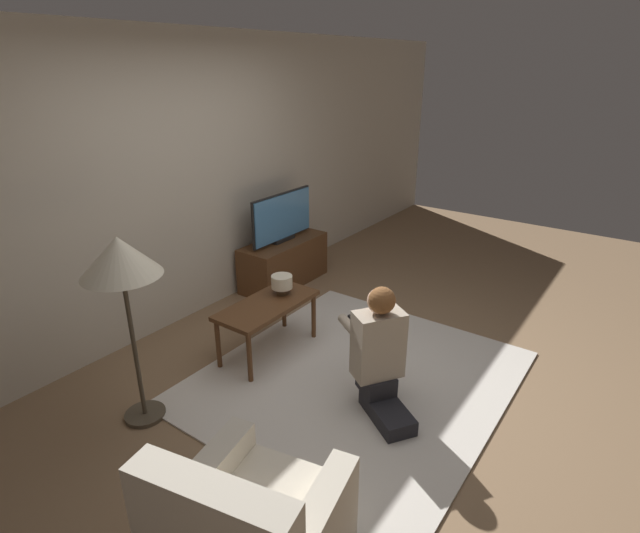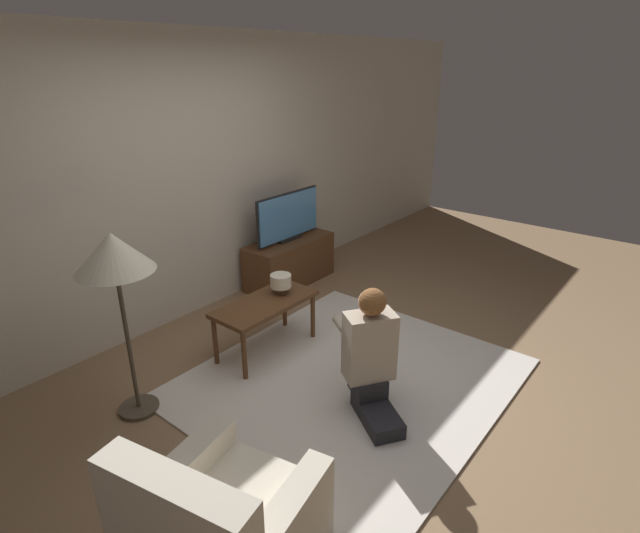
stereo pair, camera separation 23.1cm
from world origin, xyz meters
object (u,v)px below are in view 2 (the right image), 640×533
object	(u,v)px
tv	(288,217)
table_lamp	(281,282)
coffee_table	(265,308)
floor_lamp	(114,260)
person_kneeling	(370,353)
armchair	(224,533)

from	to	relation	value
tv	table_lamp	xyz separation A→B (m)	(-1.00, -0.81, -0.20)
tv	coffee_table	bearing A→B (deg)	-145.63
tv	coffee_table	distance (m)	1.50
floor_lamp	person_kneeling	world-z (taller)	floor_lamp
tv	floor_lamp	world-z (taller)	floor_lamp
tv	armchair	size ratio (longest dim) A/B	1.03
tv	coffee_table	xyz separation A→B (m)	(-1.20, -0.82, -0.36)
floor_lamp	person_kneeling	size ratio (longest dim) A/B	1.44
tv	floor_lamp	xyz separation A→B (m)	(-2.34, -0.66, 0.39)
tv	person_kneeling	bearing A→B (deg)	-123.99
floor_lamp	person_kneeling	xyz separation A→B (m)	(1.04, -1.27, -0.69)
tv	table_lamp	distance (m)	1.30
person_kneeling	armchair	bearing A→B (deg)	40.57
person_kneeling	table_lamp	size ratio (longest dim) A/B	5.18
person_kneeling	tv	bearing A→B (deg)	-89.95
armchair	coffee_table	bearing A→B (deg)	-62.34
table_lamp	armchair	bearing A→B (deg)	-144.13
table_lamp	coffee_table	bearing A→B (deg)	-177.37
coffee_table	armchair	xyz separation A→B (m)	(-1.58, -1.28, -0.14)
person_kneeling	floor_lamp	bearing A→B (deg)	-16.68
person_kneeling	table_lamp	distance (m)	1.17
coffee_table	table_lamp	distance (m)	0.26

